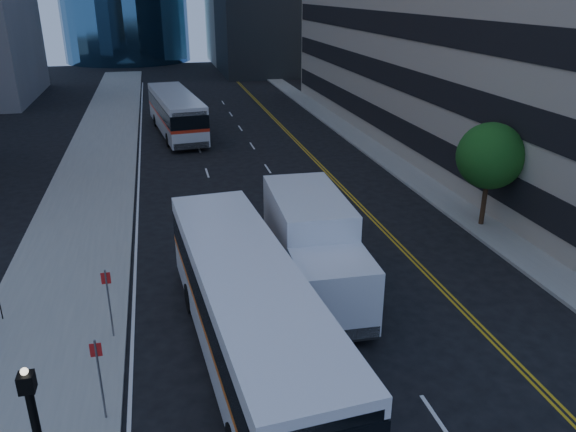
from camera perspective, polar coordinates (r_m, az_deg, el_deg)
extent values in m
plane|color=black|center=(19.65, 8.18, -12.36)|extent=(160.00, 160.00, 0.00)
cube|color=gray|center=(41.67, -18.56, 5.64)|extent=(5.00, 90.00, 0.15)
cube|color=gray|center=(44.20, 7.59, 7.49)|extent=(2.00, 90.00, 0.15)
cylinder|color=#332114|center=(29.31, 19.27, 1.26)|extent=(0.24, 0.24, 2.20)
sphere|color=#164E18|center=(28.59, 19.86, 5.76)|extent=(3.20, 3.20, 3.20)
cube|color=black|center=(11.41, -25.03, -15.08)|extent=(0.28, 0.28, 0.36)
cube|color=white|center=(18.05, -4.05, -11.84)|extent=(3.88, 13.34, 1.21)
cube|color=#DD5D14|center=(17.66, -4.11, -9.92)|extent=(3.90, 13.36, 0.24)
cube|color=black|center=(17.35, -4.17, -8.22)|extent=(3.90, 13.36, 0.99)
cube|color=white|center=(16.95, -4.24, -5.82)|extent=(3.88, 13.34, 0.55)
cylinder|color=black|center=(15.66, 4.66, -20.05)|extent=(0.41, 1.12, 1.10)
cylinder|color=black|center=(21.03, -9.84, -8.21)|extent=(0.41, 1.12, 1.10)
cylinder|color=black|center=(21.45, -2.89, -7.25)|extent=(0.41, 1.12, 1.10)
cube|color=silver|center=(47.21, -11.24, 9.29)|extent=(4.18, 12.95, 1.17)
cube|color=red|center=(47.07, -11.30, 10.11)|extent=(4.20, 12.97, 0.23)
cube|color=black|center=(46.96, -11.36, 10.81)|extent=(4.20, 12.97, 0.95)
cube|color=silver|center=(46.82, -11.43, 11.76)|extent=(4.18, 12.95, 0.53)
cylinder|color=black|center=(43.46, -12.03, 7.57)|extent=(0.44, 1.09, 1.06)
cylinder|color=black|center=(43.85, -8.76, 7.92)|extent=(0.44, 1.09, 1.06)
cylinder|color=black|center=(50.43, -13.26, 9.44)|extent=(0.44, 1.09, 1.06)
cylinder|color=black|center=(50.77, -10.41, 9.74)|extent=(0.44, 1.09, 1.06)
cube|color=silver|center=(19.07, 4.60, -7.65)|extent=(2.74, 2.52, 2.32)
cube|color=black|center=(17.98, 5.55, -8.04)|extent=(2.46, 0.14, 1.22)
cube|color=silver|center=(22.13, 1.98, -1.29)|extent=(2.84, 5.40, 2.88)
cube|color=black|center=(21.80, 2.65, -6.55)|extent=(2.31, 7.37, 0.28)
cylinder|color=black|center=(19.19, 1.14, -11.13)|extent=(0.35, 1.07, 1.06)
cylinder|color=black|center=(19.77, 8.11, -10.28)|extent=(0.35, 1.07, 1.06)
cylinder|color=black|center=(23.93, -1.68, -4.00)|extent=(0.35, 1.07, 1.06)
cylinder|color=black|center=(24.40, 3.93, -3.51)|extent=(0.35, 1.07, 1.06)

